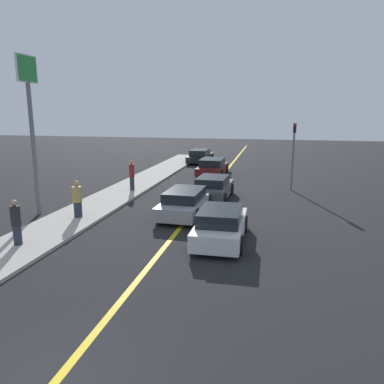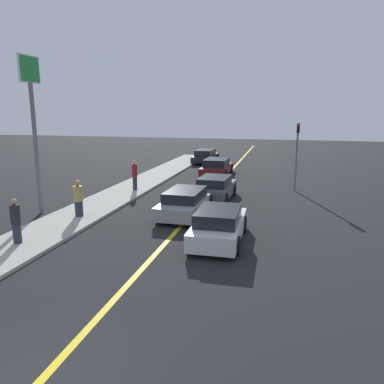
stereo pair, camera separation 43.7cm
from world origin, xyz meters
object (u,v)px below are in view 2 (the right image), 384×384
Objects in this scene: pedestrian_far_standing at (135,175)px; car_ahead_center at (186,202)px; car_oncoming_far at (205,156)px; pedestrian_mid_group at (78,198)px; car_far_distant at (215,188)px; car_parked_left_lot at (217,167)px; car_near_right_lane at (219,225)px; roadside_sign at (32,105)px; pedestrian_near_curb at (16,221)px; traffic_light at (297,150)px.

car_ahead_center is at bearing -44.08° from pedestrian_far_standing.
pedestrian_mid_group is at bearing -93.75° from car_oncoming_far.
car_far_distant reaches higher than car_parked_left_lot.
car_far_distant reaches higher than car_near_right_lane.
car_far_distant is 0.93× the size of car_parked_left_lot.
car_far_distant is 0.55× the size of roadside_sign.
car_near_right_lane reaches higher than car_ahead_center.
pedestrian_near_curb is 0.41× the size of traffic_light.
pedestrian_far_standing is at bearing 86.44° from pedestrian_near_curb.
car_near_right_lane is 0.91× the size of car_ahead_center.
car_far_distant is (0.78, 3.43, 0.02)m from car_ahead_center.
traffic_light is at bearing -38.13° from car_parked_left_lot.
car_parked_left_lot is at bearing 101.99° from car_far_distant.
car_oncoming_far is at bearing 125.81° from traffic_light.
pedestrian_near_curb is (-7.14, -2.30, 0.33)m from car_near_right_lane.
pedestrian_near_curb is (-2.18, -23.43, 0.35)m from car_oncoming_far.
car_oncoming_far is 19.74m from pedestrian_mid_group.
roadside_sign is at bearing 115.25° from pedestrian_near_curb.
pedestrian_near_curb is 6.25m from roadside_sign.
car_oncoming_far is (-4.96, 21.13, -0.02)m from car_near_right_lane.
roadside_sign reaches higher than pedestrian_mid_group.
car_ahead_center is 8.41m from roadside_sign.
pedestrian_near_curb is 3.79m from pedestrian_mid_group.
traffic_light is (7.98, -11.06, 1.92)m from car_oncoming_far.
car_far_distant is 0.98× the size of traffic_light.
traffic_light is at bearing 41.14° from pedestrian_mid_group.
traffic_light reaches higher than car_near_right_lane.
traffic_light is at bearing 50.60° from pedestrian_near_curb.
pedestrian_mid_group is (-4.08, -13.27, 0.34)m from car_parked_left_lot.
pedestrian_far_standing is (0.29, 6.04, 0.09)m from pedestrian_mid_group.
car_far_distant is 0.90× the size of car_oncoming_far.
car_near_right_lane is 0.94× the size of car_parked_left_lot.
car_parked_left_lot is at bearing 62.34° from pedestrian_far_standing.
pedestrian_mid_group is 13.15m from traffic_light.
pedestrian_near_curb reaches higher than car_oncoming_far.
car_near_right_lane is at bearing -106.72° from traffic_light.
traffic_light is 0.56× the size of roadside_sign.
roadside_sign is (-1.98, 4.20, 4.17)m from pedestrian_near_curb.
roadside_sign is at bearing -145.58° from car_far_distant.
pedestrian_mid_group is (-5.42, -5.25, 0.32)m from car_far_distant.
roadside_sign is (-6.39, -12.85, 4.53)m from car_parked_left_lot.
car_far_distant is at bearing -142.86° from traffic_light.
roadside_sign reaches higher than traffic_light.
pedestrian_mid_group reaches higher than car_parked_left_lot.
car_parked_left_lot reaches higher than car_ahead_center.
traffic_light reaches higher than car_parked_left_lot.
pedestrian_mid_group is (-1.85, -19.65, 0.34)m from car_oncoming_far.
roadside_sign is (-12.14, -8.16, 2.60)m from traffic_light.
car_ahead_center is at bearing 48.36° from pedestrian_near_curb.
car_ahead_center is 1.12× the size of car_far_distant.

